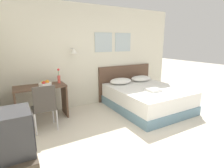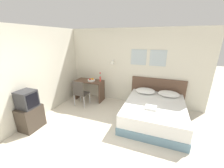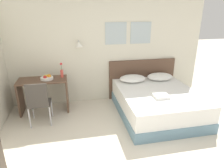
# 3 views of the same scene
# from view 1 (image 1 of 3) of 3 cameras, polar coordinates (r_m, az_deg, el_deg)

# --- Properties ---
(ground_plane) EXTENTS (24.00, 24.00, 0.00)m
(ground_plane) POSITION_cam_1_polar(r_m,az_deg,el_deg) (3.05, 16.49, -21.39)
(ground_plane) COLOR beige
(wall_back) EXTENTS (5.24, 0.31, 2.65)m
(wall_back) POSITION_cam_1_polar(r_m,az_deg,el_deg) (4.81, -6.63, 8.94)
(wall_back) COLOR beige
(wall_back) RESTS_ON ground_plane
(bed) EXTENTS (1.66, 1.98, 0.56)m
(bed) POSITION_cam_1_polar(r_m,az_deg,el_deg) (4.68, 11.26, -4.56)
(bed) COLOR #66899E
(bed) RESTS_ON ground_plane
(headboard) EXTENTS (1.78, 0.06, 1.02)m
(headboard) POSITION_cam_1_polar(r_m,az_deg,el_deg) (5.39, 4.29, 0.68)
(headboard) COLOR brown
(headboard) RESTS_ON ground_plane
(pillow_left) EXTENTS (0.65, 0.47, 0.16)m
(pillow_left) POSITION_cam_1_polar(r_m,az_deg,el_deg) (4.91, 2.87, 0.98)
(pillow_left) COLOR white
(pillow_left) RESTS_ON bed
(pillow_right) EXTENTS (0.65, 0.47, 0.16)m
(pillow_right) POSITION_cam_1_polar(r_m,az_deg,el_deg) (5.33, 9.46, 1.82)
(pillow_right) COLOR white
(pillow_right) RESTS_ON bed
(folded_towel_near_foot) EXTENTS (0.30, 0.32, 0.06)m
(folded_towel_near_foot) POSITION_cam_1_polar(r_m,az_deg,el_deg) (4.32, 13.25, -1.81)
(folded_towel_near_foot) COLOR white
(folded_towel_near_foot) RESTS_ON bed
(desk) EXTENTS (1.07, 0.52, 0.78)m
(desk) POSITION_cam_1_polar(r_m,az_deg,el_deg) (4.20, -22.16, -3.84)
(desk) COLOR brown
(desk) RESTS_ON ground_plane
(desk_chair) EXTENTS (0.44, 0.44, 0.93)m
(desk_chair) POSITION_cam_1_polar(r_m,az_deg,el_deg) (3.61, -21.19, -6.39)
(desk_chair) COLOR #3D3833
(desk_chair) RESTS_ON ground_plane
(fruit_bowl) EXTENTS (0.27, 0.27, 0.12)m
(fruit_bowl) POSITION_cam_1_polar(r_m,az_deg,el_deg) (4.13, -20.97, 0.10)
(fruit_bowl) COLOR silver
(fruit_bowl) RESTS_ON desk
(flower_vase) EXTENTS (0.07, 0.07, 0.34)m
(flower_vase) POSITION_cam_1_polar(r_m,az_deg,el_deg) (4.25, -16.96, 2.08)
(flower_vase) COLOR #D14C42
(flower_vase) RESTS_ON desk
(television) EXTENTS (0.42, 0.40, 0.45)m
(television) POSITION_cam_1_polar(r_m,az_deg,el_deg) (2.03, -30.32, -13.75)
(television) COLOR #2D2D30
(television) RESTS_ON tv_stand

